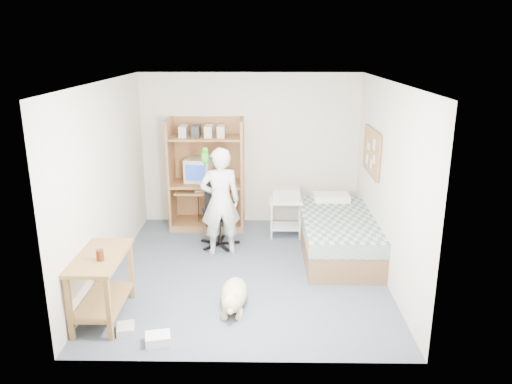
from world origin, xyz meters
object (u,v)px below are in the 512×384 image
computer_hutch (207,178)px  office_chair (219,224)px  printer_cart (286,211)px  side_desk (102,277)px  dog (234,295)px  person (220,202)px  bed (338,235)px

computer_hutch → office_chair: size_ratio=1.91×
office_chair → printer_cart: bearing=9.3°
office_chair → printer_cart: 1.10m
computer_hutch → printer_cart: size_ratio=2.96×
side_desk → office_chair: size_ratio=1.06×
office_chair → dog: office_chair is taller
side_desk → computer_hutch: bearing=73.9°
computer_hutch → person: 1.17m
computer_hutch → office_chair: 0.99m
person → printer_cart: size_ratio=2.59×
person → side_desk: bearing=45.7°
person → printer_cart: person is taller
bed → office_chair: size_ratio=2.14×
side_desk → person: (1.16, 1.81, 0.29)m
dog → side_desk: bearing=-168.7°
computer_hutch → side_desk: (-0.85, -2.94, -0.33)m
office_chair → person: bearing=-90.3°
dog → printer_cart: 2.38m
bed → printer_cart: 1.01m
computer_hutch → side_desk: size_ratio=1.80×
bed → office_chair: bearing=170.4°
side_desk → dog: 1.49m
side_desk → printer_cart: size_ratio=1.65×
computer_hutch → person: (0.31, -1.13, -0.04)m
bed → printer_cart: bearing=136.6°
bed → person: bearing=-179.8°
computer_hutch → side_desk: 3.08m
side_desk → office_chair: (1.10, 2.11, -0.16)m
person → dog: size_ratio=1.66×
bed → side_desk: side_desk is taller
office_chair → person: size_ratio=0.60×
side_desk → dog: side_desk is taller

